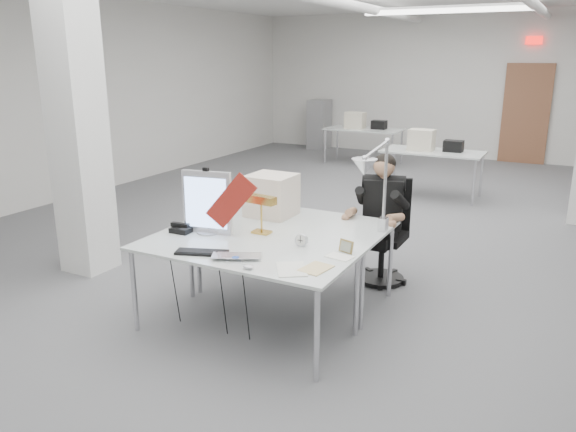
% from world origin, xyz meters
% --- Properties ---
extents(room_shell, '(10.04, 14.04, 3.24)m').
position_xyz_m(room_shell, '(0.04, 0.13, 1.69)').
color(room_shell, '#555658').
rests_on(room_shell, ground).
extents(desk_main, '(1.80, 0.90, 0.02)m').
position_xyz_m(desk_main, '(0.00, -2.50, 0.74)').
color(desk_main, silver).
rests_on(desk_main, room_shell).
extents(desk_second, '(1.80, 0.90, 0.02)m').
position_xyz_m(desk_second, '(0.00, -1.60, 0.74)').
color(desk_second, silver).
rests_on(desk_second, room_shell).
extents(bg_desk_a, '(1.60, 0.80, 0.02)m').
position_xyz_m(bg_desk_a, '(0.20, 3.00, 0.74)').
color(bg_desk_a, silver).
rests_on(bg_desk_a, room_shell).
extents(bg_desk_b, '(1.60, 0.80, 0.02)m').
position_xyz_m(bg_desk_b, '(-1.80, 5.20, 0.74)').
color(bg_desk_b, silver).
rests_on(bg_desk_b, room_shell).
extents(filing_cabinet, '(0.45, 0.55, 1.20)m').
position_xyz_m(filing_cabinet, '(-3.50, 6.65, 0.60)').
color(filing_cabinet, gray).
rests_on(filing_cabinet, room_shell).
extents(office_chair, '(0.67, 0.67, 1.13)m').
position_xyz_m(office_chair, '(0.65, -0.89, 0.56)').
color(office_chair, black).
rests_on(office_chair, room_shell).
extents(seated_person, '(0.58, 0.66, 0.84)m').
position_xyz_m(seated_person, '(0.65, -0.94, 0.90)').
color(seated_person, black).
rests_on(seated_person, office_chair).
extents(monitor, '(0.45, 0.12, 0.55)m').
position_xyz_m(monitor, '(-0.49, -2.29, 1.03)').
color(monitor, silver).
rests_on(monitor, desk_main).
extents(pennant, '(0.44, 0.14, 0.49)m').
position_xyz_m(pennant, '(-0.22, -2.33, 1.09)').
color(pennant, maroon).
rests_on(pennant, monitor).
extents(keyboard, '(0.43, 0.27, 0.02)m').
position_xyz_m(keyboard, '(-0.22, -2.76, 0.77)').
color(keyboard, black).
rests_on(keyboard, desk_main).
extents(laptop, '(0.45, 0.39, 0.03)m').
position_xyz_m(laptop, '(0.10, -2.78, 0.77)').
color(laptop, '#B1B1B6').
rests_on(laptop, desk_main).
extents(mouse, '(0.09, 0.06, 0.03)m').
position_xyz_m(mouse, '(0.28, -2.88, 0.77)').
color(mouse, silver).
rests_on(mouse, desk_main).
extents(bankers_lamp, '(0.29, 0.15, 0.32)m').
position_xyz_m(bankers_lamp, '(-0.07, -2.08, 0.92)').
color(bankers_lamp, gold).
rests_on(bankers_lamp, desk_main).
extents(desk_phone, '(0.19, 0.17, 0.04)m').
position_xyz_m(desk_phone, '(-0.71, -2.38, 0.78)').
color(desk_phone, black).
rests_on(desk_phone, desk_main).
extents(picture_frame_left, '(0.15, 0.04, 0.12)m').
position_xyz_m(picture_frame_left, '(-0.63, -2.12, 0.82)').
color(picture_frame_left, '#A48746').
rests_on(picture_frame_left, desk_main).
extents(picture_frame_right, '(0.13, 0.07, 0.10)m').
position_xyz_m(picture_frame_right, '(0.77, -2.20, 0.81)').
color(picture_frame_right, '#9F8244').
rests_on(picture_frame_right, desk_main).
extents(desk_clock, '(0.11, 0.04, 0.11)m').
position_xyz_m(desk_clock, '(0.39, -2.23, 0.81)').
color(desk_clock, silver).
rests_on(desk_clock, desk_main).
extents(paper_stack_a, '(0.34, 0.37, 0.01)m').
position_xyz_m(paper_stack_a, '(0.56, -2.73, 0.76)').
color(paper_stack_a, white).
rests_on(paper_stack_a, desk_main).
extents(paper_stack_b, '(0.21, 0.27, 0.01)m').
position_xyz_m(paper_stack_b, '(0.71, -2.64, 0.76)').
color(paper_stack_b, '#E6C989').
rests_on(paper_stack_b, desk_main).
extents(paper_stack_c, '(0.22, 0.17, 0.01)m').
position_xyz_m(paper_stack_c, '(0.77, -2.33, 0.76)').
color(paper_stack_c, white).
rests_on(paper_stack_c, desk_main).
extents(beige_monitor, '(0.43, 0.41, 0.40)m').
position_xyz_m(beige_monitor, '(-0.27, -1.54, 0.96)').
color(beige_monitor, beige).
rests_on(beige_monitor, desk_second).
extents(architect_lamp, '(0.36, 0.69, 0.85)m').
position_xyz_m(architect_lamp, '(0.85, -1.77, 1.18)').
color(architect_lamp, silver).
rests_on(architect_lamp, desk_second).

